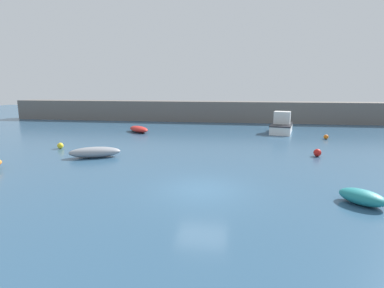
% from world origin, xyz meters
% --- Properties ---
extents(ground_plane, '(120.00, 120.00, 0.20)m').
position_xyz_m(ground_plane, '(0.00, 0.00, -0.10)').
color(ground_plane, '#2D5170').
extents(harbor_breakwater, '(63.49, 3.23, 2.87)m').
position_xyz_m(harbor_breakwater, '(0.00, 29.40, 1.43)').
color(harbor_breakwater, '#66605B').
rests_on(harbor_breakwater, ground_plane).
extents(rowboat_blue_near, '(3.75, 2.38, 0.75)m').
position_xyz_m(rowboat_blue_near, '(-8.40, 5.68, 0.38)').
color(rowboat_blue_near, gray).
rests_on(rowboat_blue_near, ground_plane).
extents(dinghy_near_pier, '(2.17, 2.15, 0.64)m').
position_xyz_m(dinghy_near_pier, '(7.02, -0.79, 0.32)').
color(dinghy_near_pier, teal).
rests_on(dinghy_near_pier, ground_plane).
extents(open_tender_yellow, '(3.30, 3.28, 0.66)m').
position_xyz_m(open_tender_yellow, '(-9.11, 17.65, 0.33)').
color(open_tender_yellow, red).
rests_on(open_tender_yellow, ground_plane).
extents(motorboat_grey_hull, '(3.06, 4.90, 2.29)m').
position_xyz_m(motorboat_grey_hull, '(6.49, 19.70, 0.80)').
color(motorboat_grey_hull, white).
rests_on(motorboat_grey_hull, ground_plane).
extents(mooring_buoy_orange, '(0.45, 0.45, 0.45)m').
position_xyz_m(mooring_buoy_orange, '(10.14, 15.97, 0.22)').
color(mooring_buoy_orange, orange).
rests_on(mooring_buoy_orange, ground_plane).
extents(mooring_buoy_yellow, '(0.49, 0.49, 0.49)m').
position_xyz_m(mooring_buoy_yellow, '(-12.60, 8.12, 0.24)').
color(mooring_buoy_yellow, yellow).
rests_on(mooring_buoy_yellow, ground_plane).
extents(mooring_buoy_red, '(0.54, 0.54, 0.54)m').
position_xyz_m(mooring_buoy_red, '(7.46, 8.36, 0.27)').
color(mooring_buoy_red, red).
rests_on(mooring_buoy_red, ground_plane).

